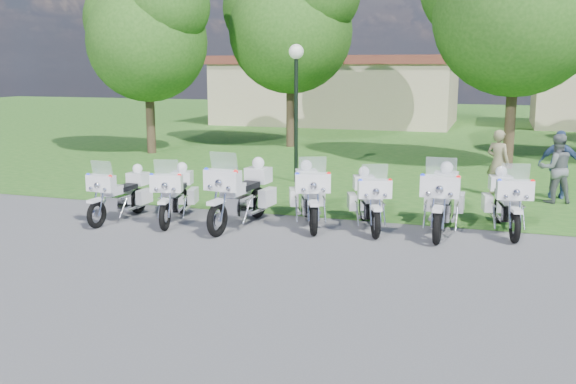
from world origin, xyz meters
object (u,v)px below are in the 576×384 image
(motorcycle_1, at_px, (175,193))
(motorcycle_2, at_px, (242,193))
(motorcycle_3, at_px, (309,194))
(bystander_b, at_px, (556,169))
(lamp_post, at_px, (296,79))
(bystander_a, at_px, (498,163))
(motorcycle_4, at_px, (369,199))
(motorcycle_6, at_px, (506,201))
(motorcycle_5, at_px, (443,199))
(bystander_c, at_px, (559,165))
(motorcycle_0, at_px, (121,193))

(motorcycle_1, height_order, motorcycle_2, motorcycle_2)
(motorcycle_3, xyz_separation_m, bystander_b, (5.44, 4.15, 0.21))
(motorcycle_2, xyz_separation_m, lamp_post, (-0.48, 5.56, 2.40))
(motorcycle_1, height_order, bystander_a, bystander_a)
(motorcycle_4, relative_size, motorcycle_6, 0.93)
(motorcycle_1, bearing_deg, motorcycle_4, 175.74)
(motorcycle_3, relative_size, motorcycle_6, 0.99)
(lamp_post, relative_size, bystander_a, 2.29)
(motorcycle_2, relative_size, motorcycle_6, 1.11)
(motorcycle_3, relative_size, bystander_a, 1.29)
(bystander_b, bearing_deg, bystander_a, -38.95)
(motorcycle_2, relative_size, bystander_b, 1.45)
(motorcycle_5, bearing_deg, motorcycle_4, 5.00)
(bystander_c, bearing_deg, motorcycle_3, 42.67)
(lamp_post, xyz_separation_m, bystander_a, (5.88, -0.27, -2.23))
(motorcycle_3, bearing_deg, bystander_a, -151.73)
(motorcycle_4, xyz_separation_m, bystander_c, (4.24, 4.71, 0.27))
(motorcycle_5, distance_m, motorcycle_6, 1.40)
(motorcycle_2, bearing_deg, motorcycle_4, -160.17)
(motorcycle_0, height_order, motorcycle_1, motorcycle_1)
(motorcycle_1, xyz_separation_m, motorcycle_3, (3.03, 0.62, 0.05))
(motorcycle_4, height_order, motorcycle_6, motorcycle_6)
(motorcycle_0, relative_size, motorcycle_1, 0.98)
(bystander_c, bearing_deg, motorcycle_5, 61.72)
(motorcycle_3, distance_m, motorcycle_4, 1.34)
(motorcycle_0, relative_size, motorcycle_4, 1.00)
(motorcycle_1, relative_size, motorcycle_3, 0.96)
(motorcycle_5, relative_size, bystander_a, 1.42)
(motorcycle_6, bearing_deg, bystander_b, -120.11)
(motorcycle_6, relative_size, bystander_b, 1.31)
(motorcycle_6, distance_m, bystander_b, 3.64)
(motorcycle_0, distance_m, motorcycle_1, 1.29)
(motorcycle_3, xyz_separation_m, motorcycle_4, (1.34, 0.09, -0.05))
(motorcycle_0, xyz_separation_m, lamp_post, (2.41, 5.90, 2.52))
(motorcycle_3, relative_size, lamp_post, 0.56)
(motorcycle_4, xyz_separation_m, bystander_b, (4.10, 4.06, 0.26))
(motorcycle_3, bearing_deg, motorcycle_0, -9.48)
(motorcycle_0, xyz_separation_m, motorcycle_1, (1.25, 0.28, 0.02))
(bystander_a, height_order, bystander_c, bystander_c)
(motorcycle_4, bearing_deg, lamp_post, -77.08)
(motorcycle_1, relative_size, motorcycle_6, 0.95)
(motorcycle_4, relative_size, lamp_post, 0.53)
(motorcycle_2, xyz_separation_m, motorcycle_5, (4.31, 0.80, -0.01))
(motorcycle_2, relative_size, bystander_a, 1.44)
(motorcycle_0, xyz_separation_m, bystander_a, (8.29, 5.63, 0.29))
(bystander_b, bearing_deg, motorcycle_4, 27.60)
(motorcycle_2, relative_size, lamp_post, 0.63)
(motorcycle_0, xyz_separation_m, motorcycle_5, (7.20, 1.14, 0.11))
(motorcycle_6, bearing_deg, motorcycle_3, -0.49)
(motorcycle_5, distance_m, lamp_post, 7.17)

